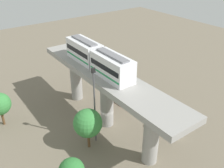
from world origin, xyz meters
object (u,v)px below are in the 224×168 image
object	(u,v)px
tree_near_viaduct	(88,123)
signal_post	(95,104)
train	(97,58)
parked_car_red	(122,97)
parked_car_white	(166,126)

from	to	relation	value
tree_near_viaduct	signal_post	bearing A→B (deg)	18.31
train	tree_near_viaduct	bearing A→B (deg)	-134.72
tree_near_viaduct	signal_post	distance (m)	2.59
parked_car_red	signal_post	xyz separation A→B (m)	(-9.13, -5.99, 5.29)
train	parked_car_white	distance (m)	13.80
train	parked_car_white	size ratio (longest dim) A/B	3.03
tree_near_viaduct	signal_post	xyz separation A→B (m)	(1.38, 0.46, 2.14)
tree_near_viaduct	signal_post	size ratio (longest dim) A/B	0.52
train	parked_car_red	distance (m)	10.95
parked_car_white	signal_post	distance (m)	11.48
parked_car_red	train	bearing A→B (deg)	-166.26
train	tree_near_viaduct	size ratio (longest dim) A/B	2.35
train	parked_car_red	size ratio (longest dim) A/B	3.18
parked_car_red	signal_post	bearing A→B (deg)	-148.72
train	parked_car_red	xyz separation A→B (m)	(5.73, 1.61, -9.19)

